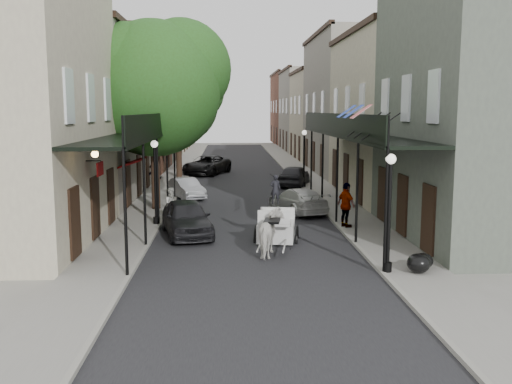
{
  "coord_description": "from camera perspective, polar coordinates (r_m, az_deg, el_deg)",
  "views": [
    {
      "loc": [
        -0.86,
        -19.15,
        5.17
      ],
      "look_at": [
        0.33,
        5.43,
        1.6
      ],
      "focal_mm": 40.0,
      "sensor_mm": 36.0,
      "label": 1
    }
  ],
  "objects": [
    {
      "name": "tree_far",
      "position": [
        43.46,
        -7.33,
        9.07
      ],
      "size": [
        6.45,
        6.0,
        8.61
      ],
      "color": "#382619",
      "rests_on": "sidewalk_left"
    },
    {
      "name": "sidewalk_left",
      "position": [
        39.7,
        -8.73,
        0.77
      ],
      "size": [
        2.2,
        90.0,
        0.12
      ],
      "primitive_type": "cube",
      "color": "gray",
      "rests_on": "ground"
    },
    {
      "name": "lamppost_left",
      "position": [
        25.55,
        -10.04,
        1.11
      ],
      "size": [
        0.32,
        0.32,
        3.71
      ],
      "color": "black",
      "rests_on": "sidewalk_left"
    },
    {
      "name": "car_left_far",
      "position": [
        45.86,
        -4.94,
        2.7
      ],
      "size": [
        4.23,
        5.96,
        1.51
      ],
      "primitive_type": "imported",
      "rotation": [
        0.0,
        0.0,
        -0.35
      ],
      "color": "black",
      "rests_on": "ground"
    },
    {
      "name": "gallery_left",
      "position": [
        26.44,
        -11.37,
        5.68
      ],
      "size": [
        2.2,
        18.05,
        4.88
      ],
      "color": "black",
      "rests_on": "sidewalk_left"
    },
    {
      "name": "carriage",
      "position": [
        22.76,
        2.11,
        -2.14
      ],
      "size": [
        1.9,
        2.6,
        2.75
      ],
      "rotation": [
        0.0,
        0.0,
        -0.16
      ],
      "color": "black",
      "rests_on": "ground"
    },
    {
      "name": "car_left_mid",
      "position": [
        33.55,
        -6.99,
        0.35
      ],
      "size": [
        2.58,
        3.77,
        1.18
      ],
      "primitive_type": "imported",
      "rotation": [
        0.0,
        0.0,
        0.41
      ],
      "color": "#A5A6AB",
      "rests_on": "ground"
    },
    {
      "name": "lamppost_right_near",
      "position": [
        18.12,
        13.17,
        -1.88
      ],
      "size": [
        0.32,
        0.32,
        3.71
      ],
      "color": "black",
      "rests_on": "sidewalk_right"
    },
    {
      "name": "pedestrian_walking",
      "position": [
        26.74,
        -8.4,
        -1.26
      ],
      "size": [
        0.94,
        0.85,
        1.58
      ],
      "primitive_type": "imported",
      "rotation": [
        0.0,
        0.0,
        0.4
      ],
      "color": "#B3B3A9",
      "rests_on": "ground"
    },
    {
      "name": "building_row_right",
      "position": [
        50.05,
        8.21,
        8.27
      ],
      "size": [
        5.0,
        80.0,
        10.5
      ],
      "primitive_type": "cube",
      "color": "gray",
      "rests_on": "ground"
    },
    {
      "name": "lamppost_right_far",
      "position": [
        37.61,
        4.83,
        3.47
      ],
      "size": [
        0.32,
        0.32,
        3.71
      ],
      "color": "black",
      "rests_on": "sidewalk_right"
    },
    {
      "name": "building_row_left",
      "position": [
        49.75,
        -11.84,
        8.18
      ],
      "size": [
        5.0,
        80.0,
        10.5
      ],
      "primitive_type": "cube",
      "color": "#BCB496",
      "rests_on": "ground"
    },
    {
      "name": "car_right_near",
      "position": [
        28.72,
        4.19,
        -0.86
      ],
      "size": [
        3.04,
        4.68,
        1.26
      ],
      "primitive_type": "imported",
      "rotation": [
        0.0,
        0.0,
        3.46
      ],
      "color": "silver",
      "rests_on": "ground"
    },
    {
      "name": "road",
      "position": [
        39.5,
        -1.5,
        0.74
      ],
      "size": [
        8.0,
        90.0,
        0.01
      ],
      "primitive_type": "cube",
      "color": "black",
      "rests_on": "ground"
    },
    {
      "name": "trash_bags",
      "position": [
        18.76,
        16.11,
        -6.78
      ],
      "size": [
        0.98,
        1.13,
        0.62
      ],
      "color": "black",
      "rests_on": "sidewalk_right"
    },
    {
      "name": "horse",
      "position": [
        20.3,
        1.6,
        -4.12
      ],
      "size": [
        1.18,
        2.06,
        1.64
      ],
      "primitive_type": "imported",
      "rotation": [
        0.0,
        0.0,
        2.99
      ],
      "color": "silver",
      "rests_on": "ground"
    },
    {
      "name": "pedestrian_sidewalk_right",
      "position": [
        24.87,
        9.01,
        -1.29
      ],
      "size": [
        0.9,
        1.23,
        1.94
      ],
      "primitive_type": "imported",
      "rotation": [
        0.0,
        0.0,
        2.0
      ],
      "color": "gray",
      "rests_on": "sidewalk_right"
    },
    {
      "name": "car_right_far",
      "position": [
        38.78,
        3.85,
        1.65
      ],
      "size": [
        2.84,
        4.53,
        1.44
      ],
      "primitive_type": "imported",
      "rotation": [
        0.0,
        0.0,
        2.85
      ],
      "color": "black",
      "rests_on": "ground"
    },
    {
      "name": "sidewalk_right",
      "position": [
        39.91,
        5.7,
        0.86
      ],
      "size": [
        2.2,
        90.0,
        0.12
      ],
      "primitive_type": "cube",
      "color": "gray",
      "rests_on": "ground"
    },
    {
      "name": "pedestrian_sidewalk_left",
      "position": [
        37.67,
        -10.21,
        1.61
      ],
      "size": [
        1.08,
        0.73,
        1.55
      ],
      "primitive_type": "imported",
      "rotation": [
        0.0,
        0.0,
        3.31
      ],
      "color": "gray",
      "rests_on": "sidewalk_left"
    },
    {
      "name": "car_left_near",
      "position": [
        23.63,
        -6.95,
        -2.6
      ],
      "size": [
        2.65,
        4.65,
        1.49
      ],
      "primitive_type": "imported",
      "rotation": [
        0.0,
        0.0,
        0.22
      ],
      "color": "black",
      "rests_on": "ground"
    },
    {
      "name": "tree_near",
      "position": [
        29.54,
        -9.42,
        10.71
      ],
      "size": [
        7.31,
        6.8,
        9.63
      ],
      "color": "#382619",
      "rests_on": "sidewalk_left"
    },
    {
      "name": "gallery_right",
      "position": [
        26.75,
        9.47,
        5.75
      ],
      "size": [
        2.2,
        18.05,
        4.88
      ],
      "color": "black",
      "rests_on": "sidewalk_right"
    },
    {
      "name": "ground",
      "position": [
        19.85,
        -0.19,
        -6.84
      ],
      "size": [
        140.0,
        140.0,
        0.0
      ],
      "primitive_type": "plane",
      "color": "gray",
      "rests_on": "ground"
    }
  ]
}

